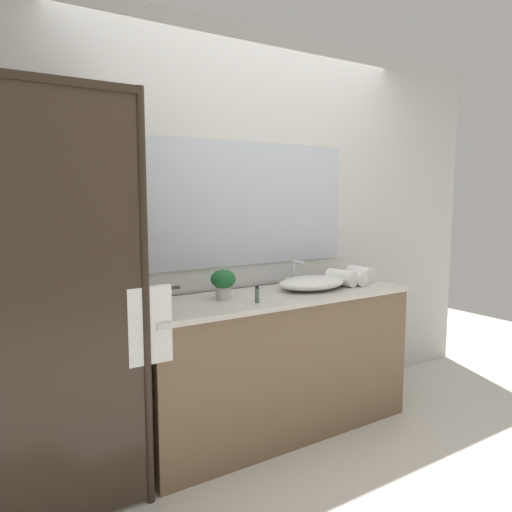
# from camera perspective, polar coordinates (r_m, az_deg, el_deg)

# --- Properties ---
(ground_plane) EXTENTS (8.00, 8.00, 0.00)m
(ground_plane) POSITION_cam_1_polar(r_m,az_deg,el_deg) (3.37, 2.27, -19.59)
(ground_plane) COLOR silver
(wall_back_with_mirror) EXTENTS (4.40, 0.06, 2.60)m
(wall_back_with_mirror) POSITION_cam_1_polar(r_m,az_deg,el_deg) (3.31, -1.08, 3.41)
(wall_back_with_mirror) COLOR silver
(wall_back_with_mirror) RESTS_ON ground_plane
(vanity_cabinet) EXTENTS (1.80, 0.58, 0.90)m
(vanity_cabinet) POSITION_cam_1_polar(r_m,az_deg,el_deg) (3.21, 2.20, -12.31)
(vanity_cabinet) COLOR brown
(vanity_cabinet) RESTS_ON ground_plane
(shower_enclosure) EXTENTS (1.20, 0.59, 2.00)m
(shower_enclosure) POSITION_cam_1_polar(r_m,az_deg,el_deg) (2.37, -20.79, -5.37)
(shower_enclosure) COLOR #2D2319
(shower_enclosure) RESTS_ON ground_plane
(sink_basin) EXTENTS (0.48, 0.34, 0.09)m
(sink_basin) POSITION_cam_1_polar(r_m,az_deg,el_deg) (3.24, 6.53, -3.12)
(sink_basin) COLOR white
(sink_basin) RESTS_ON vanity_cabinet
(faucet) EXTENTS (0.17, 0.13, 0.18)m
(faucet) POSITION_cam_1_polar(r_m,az_deg,el_deg) (3.38, 4.50, -2.45)
(faucet) COLOR silver
(faucet) RESTS_ON vanity_cabinet
(potted_plant) EXTENTS (0.15, 0.15, 0.18)m
(potted_plant) POSITION_cam_1_polar(r_m,az_deg,el_deg) (2.92, -3.84, -3.00)
(potted_plant) COLOR beige
(potted_plant) RESTS_ON vanity_cabinet
(amenity_bottle_body_wash) EXTENTS (0.03, 0.03, 0.10)m
(amenity_bottle_body_wash) POSITION_cam_1_polar(r_m,az_deg,el_deg) (2.82, 0.12, -4.54)
(amenity_bottle_body_wash) COLOR #4C7056
(amenity_bottle_body_wash) RESTS_ON vanity_cabinet
(amenity_bottle_shampoo) EXTENTS (0.03, 0.03, 0.08)m
(amenity_bottle_shampoo) POSITION_cam_1_polar(r_m,az_deg,el_deg) (2.84, -10.42, -4.80)
(amenity_bottle_shampoo) COLOR #4C7056
(amenity_bottle_shampoo) RESTS_ON vanity_cabinet
(rolled_towel_near_edge) EXTENTS (0.13, 0.19, 0.11)m
(rolled_towel_near_edge) POSITION_cam_1_polar(r_m,az_deg,el_deg) (3.58, 12.01, -2.07)
(rolled_towel_near_edge) COLOR white
(rolled_towel_near_edge) RESTS_ON vanity_cabinet
(rolled_towel_middle) EXTENTS (0.12, 0.21, 0.09)m
(rolled_towel_middle) POSITION_cam_1_polar(r_m,az_deg,el_deg) (3.46, 11.46, -2.54)
(rolled_towel_middle) COLOR white
(rolled_towel_middle) RESTS_ON vanity_cabinet
(rolled_towel_far_edge) EXTENTS (0.15, 0.22, 0.11)m
(rolled_towel_far_edge) POSITION_cam_1_polar(r_m,az_deg,el_deg) (3.40, 9.91, -2.50)
(rolled_towel_far_edge) COLOR white
(rolled_towel_far_edge) RESTS_ON vanity_cabinet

